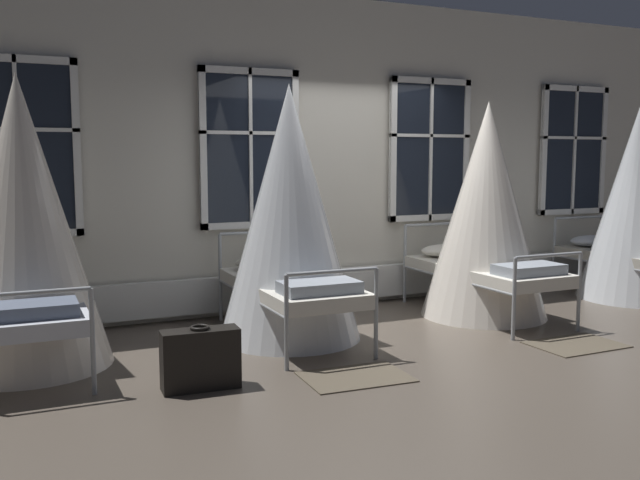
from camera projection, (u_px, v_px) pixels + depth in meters
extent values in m
plane|color=brown|center=(405.00, 331.00, 6.78)|extent=(21.81, 21.81, 0.00)
cube|color=beige|center=(341.00, 154.00, 7.86)|extent=(11.90, 0.10, 3.41)
cube|color=black|center=(18.00, 148.00, 6.37)|extent=(1.08, 0.02, 1.66)
cube|color=silver|center=(23.00, 234.00, 6.46)|extent=(1.08, 0.06, 0.07)
cube|color=silver|center=(14.00, 59.00, 6.28)|extent=(1.08, 0.06, 0.07)
cube|color=silver|center=(77.00, 148.00, 6.58)|extent=(0.07, 0.06, 1.66)
cube|color=silver|center=(18.00, 148.00, 6.37)|extent=(0.04, 0.06, 1.66)
cube|color=silver|center=(17.00, 129.00, 6.35)|extent=(1.08, 0.06, 0.04)
cube|color=black|center=(250.00, 149.00, 7.29)|extent=(1.08, 0.02, 1.66)
cube|color=silver|center=(251.00, 225.00, 7.39)|extent=(1.08, 0.06, 0.07)
cube|color=silver|center=(249.00, 71.00, 7.20)|extent=(1.08, 0.06, 0.07)
cube|color=silver|center=(203.00, 149.00, 7.08)|extent=(0.07, 0.06, 1.66)
cube|color=silver|center=(295.00, 149.00, 7.50)|extent=(0.07, 0.06, 1.66)
cube|color=silver|center=(250.00, 149.00, 7.29)|extent=(0.04, 0.06, 1.66)
cube|color=silver|center=(250.00, 133.00, 7.27)|extent=(1.08, 0.06, 0.04)
cube|color=black|center=(430.00, 150.00, 8.22)|extent=(1.08, 0.02, 1.66)
cube|color=silver|center=(429.00, 217.00, 8.31)|extent=(1.08, 0.06, 0.07)
cube|color=silver|center=(431.00, 81.00, 8.12)|extent=(1.08, 0.06, 0.07)
cube|color=silver|center=(393.00, 150.00, 8.01)|extent=(0.07, 0.06, 1.66)
cube|color=silver|center=(465.00, 150.00, 8.43)|extent=(0.07, 0.06, 1.66)
cube|color=silver|center=(430.00, 150.00, 8.22)|extent=(0.04, 0.06, 1.66)
cube|color=silver|center=(430.00, 136.00, 8.20)|extent=(1.08, 0.06, 0.04)
cube|color=black|center=(574.00, 151.00, 9.14)|extent=(1.08, 0.02, 1.66)
cube|color=silver|center=(571.00, 211.00, 9.23)|extent=(1.08, 0.06, 0.07)
cube|color=silver|center=(576.00, 89.00, 9.05)|extent=(1.08, 0.06, 0.07)
cube|color=silver|center=(544.00, 151.00, 8.93)|extent=(0.07, 0.06, 1.66)
cube|color=silver|center=(602.00, 151.00, 9.35)|extent=(0.07, 0.06, 1.66)
cube|color=silver|center=(574.00, 151.00, 9.14)|extent=(0.04, 0.06, 1.66)
cube|color=silver|center=(574.00, 138.00, 9.12)|extent=(1.08, 0.06, 0.04)
cube|color=silver|center=(346.00, 284.00, 7.92)|extent=(7.28, 0.10, 0.36)
cylinder|color=#9EA3A8|center=(70.00, 288.00, 6.61)|extent=(0.04, 0.04, 0.89)
cylinder|color=#9EA3A8|center=(93.00, 342.00, 4.91)|extent=(0.04, 0.04, 0.76)
cylinder|color=#9EA3A8|center=(79.00, 310.00, 5.76)|extent=(0.05, 1.88, 0.03)
cylinder|color=#9EA3A8|center=(22.00, 243.00, 6.39)|extent=(0.80, 0.04, 0.03)
cylinder|color=#9EA3A8|center=(29.00, 293.00, 4.71)|extent=(0.80, 0.04, 0.03)
cube|color=silver|center=(27.00, 307.00, 5.59)|extent=(0.83, 1.90, 0.12)
ellipsoid|color=beige|center=(24.00, 277.00, 6.21)|extent=(0.62, 0.41, 0.14)
cube|color=slate|center=(29.00, 310.00, 4.96)|extent=(0.66, 0.37, 0.10)
cone|color=silver|center=(23.00, 222.00, 5.51)|extent=(1.32, 1.32, 2.33)
cylinder|color=#9EA3A8|center=(220.00, 278.00, 7.16)|extent=(0.04, 0.04, 0.89)
cylinder|color=#9EA3A8|center=(292.00, 272.00, 7.48)|extent=(0.04, 0.04, 0.89)
cylinder|color=#9EA3A8|center=(287.00, 323.00, 5.47)|extent=(0.04, 0.04, 0.76)
cylinder|color=#9EA3A8|center=(376.00, 314.00, 5.79)|extent=(0.04, 0.04, 0.76)
cylinder|color=#9EA3A8|center=(249.00, 297.00, 6.32)|extent=(0.06, 1.88, 0.03)
cylinder|color=#9EA3A8|center=(329.00, 290.00, 6.64)|extent=(0.06, 1.88, 0.03)
cylinder|color=#9EA3A8|center=(257.00, 233.00, 7.27)|extent=(0.80, 0.04, 0.03)
cylinder|color=#9EA3A8|center=(333.00, 272.00, 5.58)|extent=(0.80, 0.04, 0.03)
cube|color=silver|center=(290.00, 287.00, 6.47)|extent=(0.84, 1.91, 0.12)
ellipsoid|color=#B7B2A3|center=(265.00, 262.00, 7.09)|extent=(0.62, 0.41, 0.14)
cube|color=#8C939E|center=(320.00, 287.00, 5.84)|extent=(0.66, 0.37, 0.10)
cone|color=white|center=(290.00, 213.00, 6.39)|extent=(1.32, 1.32, 2.33)
cylinder|color=#9EA3A8|center=(405.00, 264.00, 8.07)|extent=(0.04, 0.04, 0.89)
cylinder|color=#9EA3A8|center=(461.00, 260.00, 8.40)|extent=(0.04, 0.04, 0.89)
cylinder|color=#9EA3A8|center=(514.00, 299.00, 6.39)|extent=(0.04, 0.04, 0.76)
cylinder|color=#9EA3A8|center=(579.00, 292.00, 6.72)|extent=(0.04, 0.04, 0.76)
cylinder|color=#9EA3A8|center=(453.00, 279.00, 7.23)|extent=(0.05, 1.88, 0.03)
cylinder|color=#9EA3A8|center=(514.00, 274.00, 7.56)|extent=(0.05, 1.88, 0.03)
cylinder|color=#9EA3A8|center=(434.00, 224.00, 8.18)|extent=(0.80, 0.04, 0.03)
cylinder|color=#9EA3A8|center=(549.00, 255.00, 6.51)|extent=(0.80, 0.04, 0.03)
cube|color=silver|center=(484.00, 271.00, 7.39)|extent=(0.83, 1.90, 0.12)
ellipsoid|color=silver|center=(446.00, 250.00, 8.00)|extent=(0.62, 0.40, 0.14)
cube|color=#8C939E|center=(529.00, 269.00, 6.77)|extent=(0.66, 0.36, 0.10)
cone|color=silver|center=(486.00, 210.00, 7.31)|extent=(1.32, 1.32, 2.25)
cylinder|color=#9EA3A8|center=(554.00, 253.00, 9.00)|extent=(0.04, 0.04, 0.89)
cylinder|color=#9EA3A8|center=(600.00, 250.00, 9.32)|extent=(0.04, 0.04, 0.89)
cylinder|color=#9EA3A8|center=(611.00, 265.00, 8.15)|extent=(0.06, 1.88, 0.03)
cylinder|color=#9EA3A8|center=(579.00, 217.00, 9.11)|extent=(0.80, 0.04, 0.03)
cube|color=#B7B2A3|center=(636.00, 258.00, 8.31)|extent=(0.85, 1.91, 0.12)
ellipsoid|color=silver|center=(592.00, 241.00, 8.92)|extent=(0.62, 0.41, 0.14)
cone|color=white|center=(639.00, 197.00, 8.22)|extent=(1.32, 1.32, 2.41)
cube|color=brown|center=(355.00, 377.00, 5.34)|extent=(0.83, 0.60, 0.01)
cube|color=brown|center=(576.00, 344.00, 6.26)|extent=(0.81, 0.57, 0.01)
cube|color=black|center=(200.00, 359.00, 5.06)|extent=(0.57, 0.23, 0.44)
cube|color=tan|center=(197.00, 355.00, 5.15)|extent=(0.50, 0.04, 0.03)
torus|color=black|center=(200.00, 327.00, 5.03)|extent=(0.15, 0.15, 0.02)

